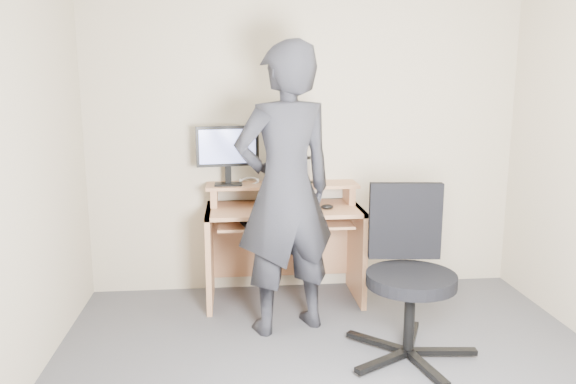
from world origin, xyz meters
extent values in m
cube|color=#C5B49C|center=(0.00, 1.75, 1.25)|extent=(3.50, 0.02, 2.50)
cube|color=tan|center=(-0.78, 1.45, 0.38)|extent=(0.04, 0.60, 0.75)
cube|color=tan|center=(0.38, 1.45, 0.38)|extent=(0.04, 0.60, 0.75)
cube|color=tan|center=(-0.20, 1.45, 0.73)|extent=(1.20, 0.60, 0.03)
cube|color=tan|center=(-0.20, 1.37, 0.64)|extent=(1.02, 0.38, 0.02)
cube|color=tan|center=(-0.74, 1.60, 0.82)|extent=(0.05, 0.28, 0.15)
cube|color=tan|center=(0.34, 1.60, 0.82)|extent=(0.05, 0.28, 0.15)
cube|color=tan|center=(-0.20, 1.60, 0.90)|extent=(1.20, 0.30, 0.02)
cube|color=tan|center=(-0.20, 1.74, 0.42)|extent=(1.20, 0.03, 0.65)
cube|color=black|center=(-0.63, 1.57, 0.92)|extent=(0.21, 0.14, 0.01)
cube|color=black|center=(-0.63, 1.59, 0.99)|extent=(0.05, 0.04, 0.14)
cube|color=black|center=(-0.63, 1.57, 1.22)|extent=(0.48, 0.11, 0.31)
cube|color=#919FFA|center=(-0.63, 1.55, 1.22)|extent=(0.43, 0.07, 0.26)
cube|color=black|center=(-0.22, 1.60, 1.01)|extent=(0.10, 0.14, 0.20)
cylinder|color=silver|center=(-0.02, 1.60, 1.01)|extent=(0.09, 0.09, 0.20)
cube|color=black|center=(0.08, 1.59, 0.92)|extent=(0.11, 0.15, 0.01)
cube|color=black|center=(-0.34, 1.50, 0.93)|extent=(0.05, 0.04, 0.03)
torus|color=silver|center=(-0.46, 1.67, 0.92)|extent=(0.20, 0.19, 0.06)
cube|color=black|center=(-0.30, 1.36, 0.67)|extent=(0.49, 0.28, 0.03)
ellipsoid|color=black|center=(0.12, 1.35, 0.77)|extent=(0.11, 0.09, 0.04)
cube|color=black|center=(0.70, 0.38, 0.04)|extent=(0.42, 0.10, 0.03)
cube|color=black|center=(0.57, 0.60, 0.04)|extent=(0.22, 0.41, 0.03)
cube|color=black|center=(0.32, 0.55, 0.04)|extent=(0.35, 0.32, 0.03)
cube|color=black|center=(0.29, 0.29, 0.04)|extent=(0.39, 0.26, 0.03)
cube|color=black|center=(0.53, 0.19, 0.04)|extent=(0.14, 0.42, 0.03)
cylinder|color=black|center=(0.48, 0.40, 0.28)|extent=(0.07, 0.07, 0.44)
cylinder|color=black|center=(0.48, 0.40, 0.52)|extent=(0.55, 0.55, 0.08)
cube|color=black|center=(0.51, 0.64, 0.83)|extent=(0.47, 0.11, 0.50)
imported|color=black|center=(-0.24, 0.92, 0.99)|extent=(0.84, 0.69, 1.97)
camera|label=1|loc=(-0.59, -2.77, 1.71)|focal=35.00mm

